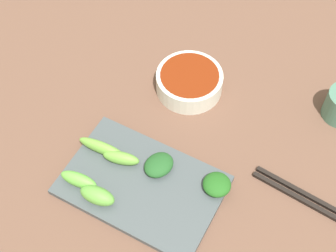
% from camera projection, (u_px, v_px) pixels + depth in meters
% --- Properties ---
extents(tabletop, '(2.10, 2.10, 0.02)m').
position_uv_depth(tabletop, '(161.00, 134.00, 0.97)').
color(tabletop, brown).
rests_on(tabletop, ground).
extents(sauce_bowl, '(0.14, 0.14, 0.04)m').
position_uv_depth(sauce_bowl, '(191.00, 82.00, 1.00)').
color(sauce_bowl, silver).
rests_on(sauce_bowl, tabletop).
extents(serving_plate, '(0.18, 0.28, 0.01)m').
position_uv_depth(serving_plate, '(142.00, 185.00, 0.88)').
color(serving_plate, '#454D4F').
rests_on(serving_plate, tabletop).
extents(broccoli_stalk_0, '(0.04, 0.07, 0.03)m').
position_uv_depth(broccoli_stalk_0, '(121.00, 158.00, 0.89)').
color(broccoli_stalk_0, '#6AA83D').
rests_on(broccoli_stalk_0, serving_plate).
extents(broccoli_stalk_1, '(0.03, 0.07, 0.03)m').
position_uv_depth(broccoli_stalk_1, '(79.00, 180.00, 0.87)').
color(broccoli_stalk_1, '#65BB42').
rests_on(broccoli_stalk_1, serving_plate).
extents(broccoli_leafy_2, '(0.06, 0.06, 0.02)m').
position_uv_depth(broccoli_leafy_2, '(217.00, 185.00, 0.87)').
color(broccoli_leafy_2, '#215C1C').
rests_on(broccoli_leafy_2, serving_plate).
extents(broccoli_leafy_3, '(0.07, 0.06, 0.02)m').
position_uv_depth(broccoli_leafy_3, '(159.00, 165.00, 0.89)').
color(broccoli_leafy_3, '#215322').
rests_on(broccoli_leafy_3, serving_plate).
extents(broccoli_stalk_4, '(0.03, 0.10, 0.03)m').
position_uv_depth(broccoli_stalk_4, '(102.00, 148.00, 0.91)').
color(broccoli_stalk_4, '#6DAB3E').
rests_on(broccoli_stalk_4, serving_plate).
extents(broccoli_stalk_5, '(0.04, 0.07, 0.03)m').
position_uv_depth(broccoli_stalk_5, '(97.00, 195.00, 0.85)').
color(broccoli_stalk_5, '#5DA13D').
rests_on(broccoli_stalk_5, serving_plate).
extents(chopsticks, '(0.04, 0.23, 0.01)m').
position_uv_depth(chopsticks, '(313.00, 202.00, 0.87)').
color(chopsticks, black).
rests_on(chopsticks, tabletop).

